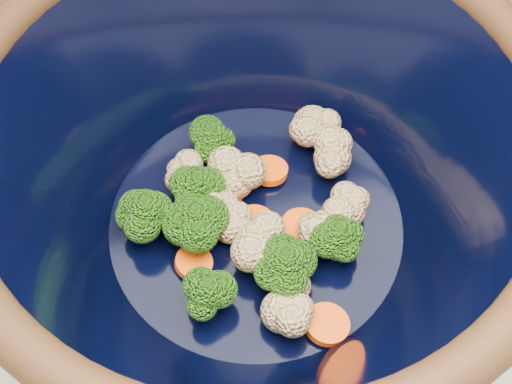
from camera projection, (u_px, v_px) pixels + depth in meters
The scene contains 2 objects.
mixing_bowl at pixel (256, 179), 0.48m from camera, with size 0.39×0.39×0.17m.
vegetable_pile at pixel (240, 216), 0.50m from camera, with size 0.18×0.19×0.05m.
Camera 1 is at (-0.05, -0.16, 1.39)m, focal length 50.00 mm.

